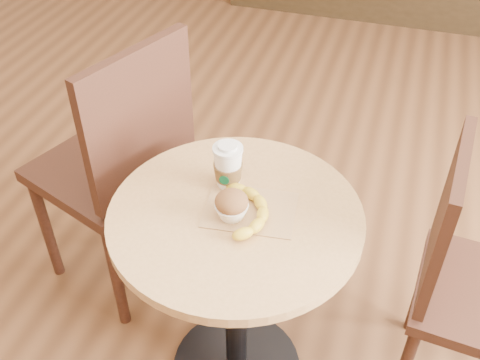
{
  "coord_description": "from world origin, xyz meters",
  "views": [
    {
      "loc": [
        0.23,
        -1.13,
        1.77
      ],
      "look_at": [
        -0.1,
        -0.06,
        0.83
      ],
      "focal_mm": 42.0,
      "sensor_mm": 36.0,
      "label": 1
    }
  ],
  "objects_px": {
    "chair_right": "(470,280)",
    "banana": "(245,211)",
    "muffin": "(232,205)",
    "cafe_table": "(236,268)",
    "coffee_cup": "(228,167)",
    "chair_left": "(121,164)"
  },
  "relations": [
    {
      "from": "chair_left",
      "to": "coffee_cup",
      "type": "xyz_separation_m",
      "value": [
        0.46,
        -0.19,
        0.24
      ]
    },
    {
      "from": "cafe_table",
      "to": "chair_right",
      "type": "distance_m",
      "value": 0.68
    },
    {
      "from": "muffin",
      "to": "banana",
      "type": "bearing_deg",
      "value": 20.88
    },
    {
      "from": "chair_left",
      "to": "cafe_table",
      "type": "bearing_deg",
      "value": 80.38
    },
    {
      "from": "cafe_table",
      "to": "coffee_cup",
      "type": "height_order",
      "value": "coffee_cup"
    },
    {
      "from": "coffee_cup",
      "to": "cafe_table",
      "type": "bearing_deg",
      "value": -65.26
    },
    {
      "from": "muffin",
      "to": "banana",
      "type": "distance_m",
      "value": 0.04
    },
    {
      "from": "chair_right",
      "to": "coffee_cup",
      "type": "relative_size",
      "value": 6.71
    },
    {
      "from": "coffee_cup",
      "to": "banana",
      "type": "bearing_deg",
      "value": -56.25
    },
    {
      "from": "chair_right",
      "to": "coffee_cup",
      "type": "height_order",
      "value": "chair_right"
    },
    {
      "from": "chair_right",
      "to": "muffin",
      "type": "distance_m",
      "value": 0.74
    },
    {
      "from": "cafe_table",
      "to": "coffee_cup",
      "type": "bearing_deg",
      "value": 117.74
    },
    {
      "from": "cafe_table",
      "to": "chair_right",
      "type": "relative_size",
      "value": 0.81
    },
    {
      "from": "muffin",
      "to": "banana",
      "type": "relative_size",
      "value": 0.41
    },
    {
      "from": "cafe_table",
      "to": "chair_right",
      "type": "height_order",
      "value": "chair_right"
    },
    {
      "from": "coffee_cup",
      "to": "banana",
      "type": "xyz_separation_m",
      "value": [
        0.08,
        -0.11,
        -0.04
      ]
    },
    {
      "from": "cafe_table",
      "to": "banana",
      "type": "xyz_separation_m",
      "value": [
        0.03,
        -0.01,
        0.24
      ]
    },
    {
      "from": "cafe_table",
      "to": "banana",
      "type": "distance_m",
      "value": 0.24
    },
    {
      "from": "chair_left",
      "to": "coffee_cup",
      "type": "height_order",
      "value": "chair_left"
    },
    {
      "from": "chair_right",
      "to": "banana",
      "type": "bearing_deg",
      "value": 111.47
    },
    {
      "from": "cafe_table",
      "to": "muffin",
      "type": "height_order",
      "value": "muffin"
    },
    {
      "from": "cafe_table",
      "to": "muffin",
      "type": "xyz_separation_m",
      "value": [
        -0.0,
        -0.02,
        0.27
      ]
    }
  ]
}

